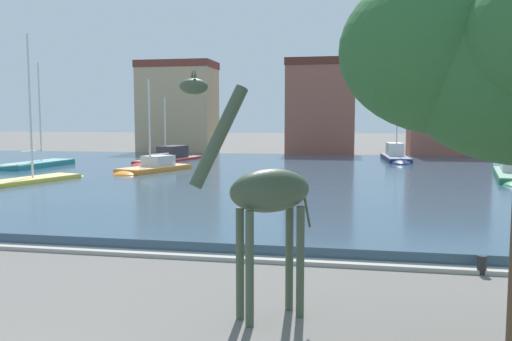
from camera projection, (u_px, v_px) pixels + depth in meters
The scene contains 12 objects.
harbor_water at pixel (273, 177), 35.70m from camera, with size 84.77×40.36×0.42m, color #334C60.
quay_edge_coping at pixel (165, 254), 15.74m from camera, with size 84.77×0.50×0.12m, color #ADA89E.
giraffe_statue at pixel (264, 196), 10.57m from camera, with size 2.48×2.09×4.98m.
sailboat_teal at pixel (43, 166), 41.42m from camera, with size 2.57×7.83×8.37m.
sailboat_red at pixel (166, 160), 46.17m from camera, with size 3.96×9.51×5.91m.
sailboat_orange at pixel (150, 170), 37.13m from camera, with size 4.13×6.92×6.84m.
sailboat_navy at pixel (396, 158), 46.61m from camera, with size 2.31×8.89×5.95m.
sailboat_yellow at pixel (36, 182), 31.28m from camera, with size 3.74×8.16×8.96m.
mooring_bollard at pixel (482, 265), 13.91m from camera, with size 0.24×0.24×0.50m, color #232326.
townhouse_wide_warehouse at pixel (178, 108), 60.57m from camera, with size 8.58×5.19×10.58m.
townhouse_corner_house at pixel (321, 108), 58.13m from camera, with size 7.45×5.69×10.55m.
townhouse_tall_gabled at pixel (448, 116), 54.51m from camera, with size 7.96×5.69×8.71m.
Camera 1 is at (5.59, -5.65, 4.06)m, focal length 37.22 mm.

